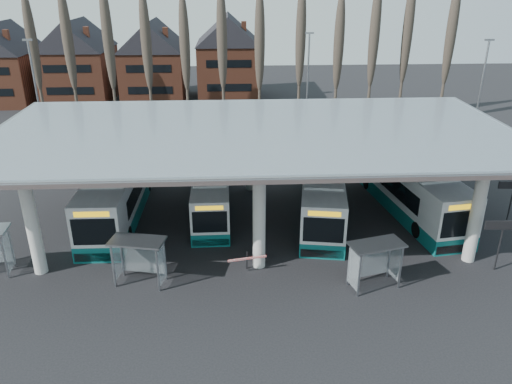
{
  "coord_description": "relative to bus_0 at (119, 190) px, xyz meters",
  "views": [
    {
      "loc": [
        -1.43,
        -21.5,
        14.99
      ],
      "look_at": [
        0.07,
        7.0,
        2.55
      ],
      "focal_mm": 35.0,
      "sensor_mm": 36.0,
      "label": 1
    }
  ],
  "objects": [
    {
      "name": "ground",
      "position": [
        9.02,
        -9.79,
        -1.7
      ],
      "size": [
        140.0,
        140.0,
        0.0
      ],
      "primitive_type": "plane",
      "color": "black",
      "rests_on": "ground"
    },
    {
      "name": "station_canopy",
      "position": [
        9.02,
        -1.79,
        3.98
      ],
      "size": [
        32.0,
        16.0,
        6.34
      ],
      "color": "silver",
      "rests_on": "ground"
    },
    {
      "name": "poplar_row",
      "position": [
        9.02,
        23.21,
        7.07
      ],
      "size": [
        45.1,
        1.1,
        14.5
      ],
      "color": "#473D33",
      "rests_on": "ground"
    },
    {
      "name": "townhouse_row",
      "position": [
        -6.73,
        34.21,
        4.24
      ],
      "size": [
        36.8,
        10.3,
        12.25
      ],
      "color": "brown",
      "rests_on": "ground"
    },
    {
      "name": "lamp_post_a",
      "position": [
        -8.98,
        12.21,
        3.63
      ],
      "size": [
        0.8,
        0.16,
        10.17
      ],
      "color": "slate",
      "rests_on": "ground"
    },
    {
      "name": "lamp_post_b",
      "position": [
        15.02,
        16.21,
        3.63
      ],
      "size": [
        0.8,
        0.16,
        10.17
      ],
      "color": "slate",
      "rests_on": "ground"
    },
    {
      "name": "lamp_post_c",
      "position": [
        29.02,
        10.21,
        3.63
      ],
      "size": [
        0.8,
        0.16,
        10.17
      ],
      "color": "slate",
      "rests_on": "ground"
    },
    {
      "name": "bus_0",
      "position": [
        0.0,
        0.0,
        0.0
      ],
      "size": [
        2.9,
        13.02,
        3.61
      ],
      "rotation": [
        0.0,
        0.0,
        -0.01
      ],
      "color": "silver",
      "rests_on": "ground"
    },
    {
      "name": "bus_1",
      "position": [
        6.2,
        0.46,
        -0.27
      ],
      "size": [
        2.44,
        10.99,
        3.05
      ],
      "rotation": [
        0.0,
        0.0,
        0.01
      ],
      "color": "silver",
      "rests_on": "ground"
    },
    {
      "name": "bus_2",
      "position": [
        13.65,
        -0.7,
        -0.1
      ],
      "size": [
        4.54,
        12.49,
        3.4
      ],
      "rotation": [
        0.0,
        0.0,
        -0.16
      ],
      "color": "silver",
      "rests_on": "ground"
    },
    {
      "name": "bus_3",
      "position": [
        19.66,
        -0.2,
        -0.01
      ],
      "size": [
        4.57,
        13.21,
        3.6
      ],
      "rotation": [
        0.0,
        0.0,
        0.14
      ],
      "color": "silver",
      "rests_on": "ground"
    },
    {
      "name": "shelter_1",
      "position": [
        2.72,
        -8.55,
        0.18
      ],
      "size": [
        3.02,
        1.94,
        2.59
      ],
      "rotation": [
        0.0,
        0.0,
        -0.21
      ],
      "color": "gray",
      "rests_on": "ground"
    },
    {
      "name": "shelter_2",
      "position": [
        14.81,
        -9.52,
        0.16
      ],
      "size": [
        3.02,
        2.04,
        2.56
      ],
      "rotation": [
        0.0,
        0.0,
        0.26
      ],
      "color": "gray",
      "rests_on": "ground"
    },
    {
      "name": "info_sign_0",
      "position": [
        22.04,
        -8.38,
        0.84
      ],
      "size": [
        2.04,
        0.19,
        3.03
      ],
      "rotation": [
        0.0,
        0.0,
        -0.04
      ],
      "color": "black",
      "rests_on": "ground"
    },
    {
      "name": "barrier",
      "position": [
        8.34,
        -7.92,
        -0.87
      ],
      "size": [
        2.12,
        0.78,
        1.07
      ],
      "rotation": [
        0.0,
        0.0,
        0.19
      ],
      "color": "black",
      "rests_on": "ground"
    }
  ]
}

